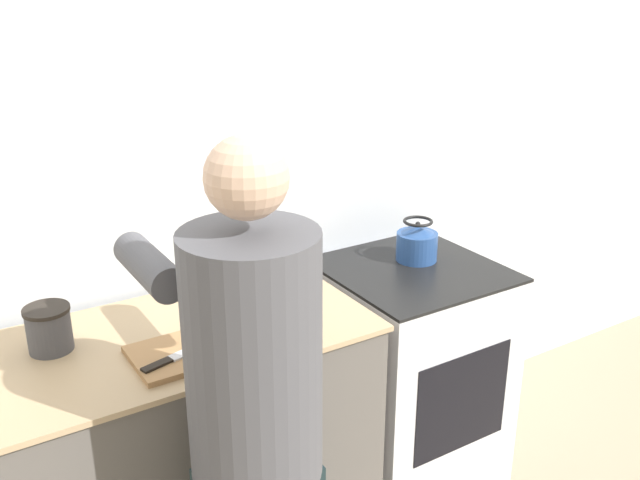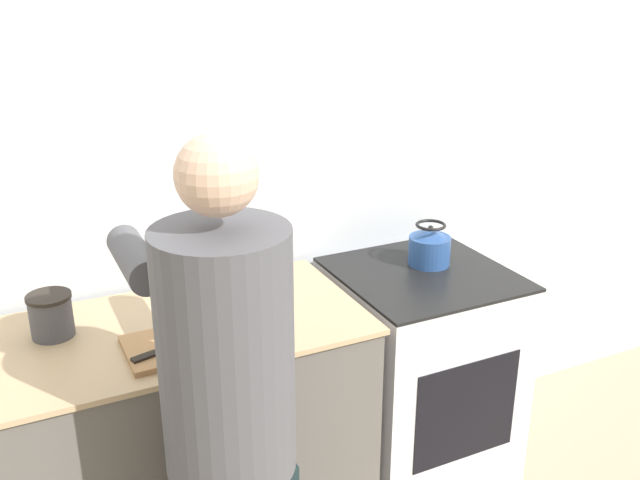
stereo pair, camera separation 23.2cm
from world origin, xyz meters
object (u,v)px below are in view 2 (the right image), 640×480
object	(u,v)px
cutting_board	(180,344)
canister_jar	(51,315)
person	(229,423)
oven	(418,379)
knife	(168,348)
kettle	(430,247)

from	to	relation	value
cutting_board	canister_jar	distance (m)	0.42
person	canister_jar	distance (m)	0.75
oven	canister_jar	size ratio (longest dim) A/B	6.62
cutting_board	knife	bearing A→B (deg)	-145.76
oven	person	distance (m)	1.19
person	kettle	bearing A→B (deg)	30.79
person	kettle	distance (m)	1.20
oven	knife	bearing A→B (deg)	-170.45
person	knife	size ratio (longest dim) A/B	6.76
oven	knife	size ratio (longest dim) A/B	3.77
person	canister_jar	world-z (taller)	person
oven	person	bearing A→B (deg)	-150.36
oven	cutting_board	distance (m)	1.09
cutting_board	kettle	size ratio (longest dim) A/B	1.98
cutting_board	canister_jar	bearing A→B (deg)	144.20
cutting_board	canister_jar	world-z (taller)	canister_jar
cutting_board	knife	distance (m)	0.06
knife	kettle	world-z (taller)	kettle
oven	kettle	size ratio (longest dim) A/B	5.60
person	cutting_board	xyz separation A→B (m)	(-0.01, 0.41, 0.03)
kettle	knife	bearing A→B (deg)	-167.76
oven	kettle	bearing A→B (deg)	45.30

